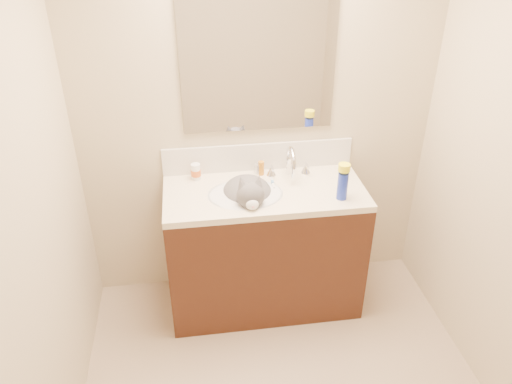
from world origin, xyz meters
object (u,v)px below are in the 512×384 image
object	(u,v)px
silver_jar	(259,169)
spray_can	(342,186)
amber_bottle	(261,168)
vanity_cabinet	(264,250)
basin	(246,204)
pill_bottle	(196,172)
cat	(248,196)
faucet	(290,165)

from	to	relation	value
silver_jar	spray_can	distance (m)	0.57
silver_jar	amber_bottle	xyz separation A→B (m)	(0.01, -0.02, 0.01)
vanity_cabinet	basin	size ratio (longest dim) A/B	2.67
silver_jar	amber_bottle	size ratio (longest dim) A/B	0.70
pill_bottle	cat	bearing A→B (deg)	-34.84
faucet	silver_jar	bearing A→B (deg)	157.62
spray_can	vanity_cabinet	bearing A→B (deg)	159.56
pill_bottle	amber_bottle	distance (m)	0.41
amber_bottle	basin	bearing A→B (deg)	-119.81
faucet	cat	size ratio (longest dim) A/B	0.65
cat	silver_jar	bearing A→B (deg)	65.95
faucet	pill_bottle	world-z (taller)	faucet
amber_bottle	spray_can	world-z (taller)	spray_can
vanity_cabinet	spray_can	world-z (taller)	spray_can
basin	silver_jar	xyz separation A→B (m)	(0.12, 0.24, 0.10)
vanity_cabinet	faucet	xyz separation A→B (m)	(0.18, 0.14, 0.54)
cat	pill_bottle	distance (m)	0.37
cat	silver_jar	xyz separation A→B (m)	(0.10, 0.23, 0.06)
vanity_cabinet	pill_bottle	distance (m)	0.67
vanity_cabinet	spray_can	size ratio (longest dim) A/B	7.28
vanity_cabinet	cat	bearing A→B (deg)	-172.03
basin	faucet	distance (m)	0.38
pill_bottle	silver_jar	distance (m)	0.40
silver_jar	faucet	bearing A→B (deg)	-22.38
vanity_cabinet	faucet	world-z (taller)	faucet
basin	silver_jar	distance (m)	0.29
basin	pill_bottle	size ratio (longest dim) A/B	4.36
vanity_cabinet	faucet	bearing A→B (deg)	37.29
cat	pill_bottle	world-z (taller)	cat
cat	pill_bottle	bearing A→B (deg)	145.04
basin	amber_bottle	xyz separation A→B (m)	(0.13, 0.22, 0.12)
silver_jar	vanity_cabinet	bearing A→B (deg)	-89.65
spray_can	amber_bottle	bearing A→B (deg)	139.78
cat	amber_bottle	size ratio (longest dim) A/B	4.75
amber_bottle	pill_bottle	bearing A→B (deg)	-179.80
silver_jar	spray_can	world-z (taller)	spray_can
cat	pill_bottle	xyz separation A→B (m)	(-0.30, 0.21, 0.08)
pill_bottle	amber_bottle	xyz separation A→B (m)	(0.41, 0.00, -0.01)
cat	spray_can	size ratio (longest dim) A/B	2.62
cat	basin	bearing A→B (deg)	-139.55
pill_bottle	amber_bottle	size ratio (longest dim) A/B	1.13
faucet	spray_can	size ratio (longest dim) A/B	1.70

